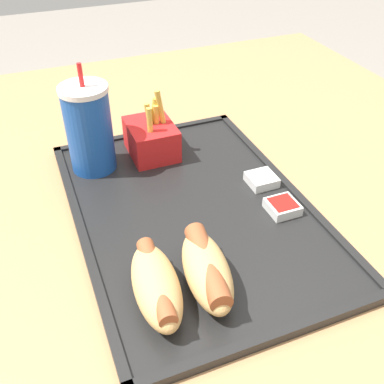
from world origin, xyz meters
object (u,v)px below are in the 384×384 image
soda_cup (89,129)px  hot_dog_near (207,269)px  sauce_cup_ketchup (283,206)px  hot_dog_far (156,285)px  fries_carton (152,138)px  sauce_cup_mayo (262,179)px

soda_cup → hot_dog_near: (-0.30, -0.07, -0.05)m
sauce_cup_ketchup → soda_cup: bearing=46.9°
soda_cup → hot_dog_far: 0.31m
hot_dog_far → hot_dog_near: (0.00, -0.06, 0.00)m
soda_cup → fries_carton: (0.00, -0.10, -0.04)m
fries_carton → sauce_cup_mayo: bearing=-138.4°
soda_cup → sauce_cup_mayo: 0.28m
soda_cup → hot_dog_near: 0.31m
hot_dog_far → sauce_cup_mayo: 0.27m
hot_dog_near → fries_carton: size_ratio=1.19×
fries_carton → sauce_cup_ketchup: fries_carton is taller
soda_cup → sauce_cup_ketchup: (-0.21, -0.23, -0.06)m
fries_carton → sauce_cup_ketchup: 0.25m
sauce_cup_mayo → sauce_cup_ketchup: size_ratio=1.00×
hot_dog_far → fries_carton: fries_carton is taller
hot_dog_far → hot_dog_near: bearing=-90.0°
fries_carton → sauce_cup_mayo: size_ratio=2.68×
soda_cup → sauce_cup_ketchup: size_ratio=4.16×
soda_cup → fries_carton: soda_cup is taller
fries_carton → sauce_cup_ketchup: size_ratio=2.68×
soda_cup → sauce_cup_ketchup: soda_cup is taller
hot_dog_far → sauce_cup_ketchup: 0.24m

